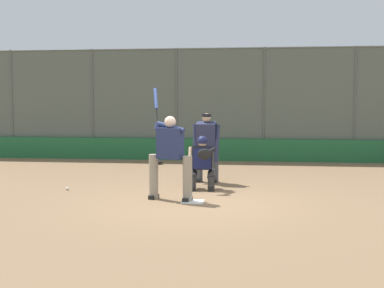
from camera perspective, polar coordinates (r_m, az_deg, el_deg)
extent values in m
plane|color=#846647|center=(10.49, 0.08, -6.20)|extent=(160.00, 160.00, 0.00)
cube|color=white|center=(10.49, 0.08, -6.17)|extent=(0.43, 0.43, 0.01)
cylinder|color=#515651|center=(17.58, 16.98, 4.05)|extent=(0.08, 0.08, 3.65)
cylinder|color=#515651|center=(17.33, 7.67, 4.21)|extent=(0.08, 0.08, 3.65)
cylinder|color=#515651|center=(17.53, -1.66, 4.25)|extent=(0.08, 0.08, 3.65)
cylinder|color=#515651|center=(18.19, -10.55, 4.20)|extent=(0.08, 0.08, 3.65)
cylinder|color=#515651|center=(19.24, -18.64, 4.06)|extent=(0.08, 0.08, 3.65)
cube|color=#515B51|center=(17.37, 2.98, 4.24)|extent=(19.85, 0.01, 3.65)
cylinder|color=#515651|center=(17.45, 3.01, 10.14)|extent=(19.85, 0.06, 0.06)
cube|color=#236638|center=(17.35, 2.93, -0.61)|extent=(19.45, 0.18, 0.71)
cube|color=slate|center=(20.05, 3.08, -0.72)|extent=(13.90, 3.05, 0.12)
cube|color=slate|center=(18.94, 2.85, -0.56)|extent=(13.90, 0.55, 0.44)
cube|color=#B7BABC|center=(18.92, 2.85, 0.22)|extent=(13.90, 0.24, 0.08)
cube|color=slate|center=(19.47, 2.97, 0.06)|extent=(13.90, 0.55, 0.76)
cube|color=#B7BABC|center=(19.44, 2.98, 1.30)|extent=(13.90, 0.24, 0.08)
cube|color=slate|center=(20.01, 3.09, 0.65)|extent=(13.90, 0.55, 1.08)
cube|color=#B7BABC|center=(19.97, 3.10, 2.31)|extent=(13.90, 0.24, 0.08)
cube|color=slate|center=(20.54, 3.20, 1.21)|extent=(13.90, 0.55, 1.40)
cube|color=#B7BABC|center=(20.51, 3.21, 3.27)|extent=(13.90, 0.24, 0.08)
cube|color=slate|center=(21.08, 3.31, 1.74)|extent=(13.90, 0.55, 1.72)
cube|color=#B7BABC|center=(21.05, 3.32, 4.18)|extent=(13.90, 0.24, 0.08)
cylinder|color=gray|center=(10.46, -0.48, -3.74)|extent=(0.19, 0.19, 0.90)
cube|color=black|center=(10.53, -0.48, -5.94)|extent=(0.18, 0.30, 0.08)
cylinder|color=gray|center=(10.78, -4.12, -3.49)|extent=(0.19, 0.19, 0.90)
cube|color=black|center=(10.85, -4.11, -5.62)|extent=(0.18, 0.30, 0.08)
cube|color=navy|center=(10.53, -2.34, 0.08)|extent=(0.55, 0.41, 0.62)
sphere|color=beige|center=(10.51, -2.35, 2.37)|extent=(0.23, 0.23, 0.23)
cylinder|color=navy|center=(10.54, -2.31, 1.81)|extent=(0.62, 0.32, 0.23)
cylinder|color=navy|center=(10.67, -3.73, 1.84)|extent=(0.12, 0.16, 0.17)
sphere|color=black|center=(10.69, -3.69, 2.20)|extent=(0.04, 0.04, 0.04)
cylinder|color=black|center=(10.78, -3.75, 3.00)|extent=(0.09, 0.21, 0.31)
cylinder|color=#334789|center=(10.99, -3.89, 4.86)|extent=(0.16, 0.32, 0.44)
cylinder|color=#333333|center=(11.71, 2.06, -4.27)|extent=(0.15, 0.15, 0.31)
cylinder|color=#333333|center=(11.88, 2.08, -3.30)|extent=(0.21, 0.47, 0.24)
cube|color=black|center=(11.73, 2.06, -4.82)|extent=(0.12, 0.27, 0.08)
cylinder|color=#333333|center=(11.73, 0.06, -4.26)|extent=(0.15, 0.15, 0.31)
cylinder|color=#333333|center=(11.90, 0.12, -3.28)|extent=(0.21, 0.47, 0.24)
cube|color=black|center=(11.75, 0.06, -4.80)|extent=(0.12, 0.27, 0.08)
cube|color=black|center=(11.88, 1.11, -1.51)|extent=(0.46, 0.38, 0.55)
cube|color=#191E47|center=(11.74, 1.08, -1.59)|extent=(0.41, 0.16, 0.46)
sphere|color=tan|center=(11.85, 1.12, 0.16)|extent=(0.20, 0.20, 0.20)
sphere|color=#191E47|center=(11.85, 1.12, 0.33)|extent=(0.23, 0.23, 0.23)
cylinder|color=black|center=(11.62, 1.88, -0.81)|extent=(0.26, 0.54, 0.16)
ellipsoid|color=black|center=(11.39, 1.34, -1.10)|extent=(0.31, 0.12, 0.24)
cylinder|color=tan|center=(11.90, -0.17, -1.38)|extent=(0.11, 0.31, 0.44)
cylinder|color=#4C4C51|center=(12.84, 2.45, -2.24)|extent=(0.18, 0.18, 0.85)
cube|color=black|center=(12.89, 2.44, -3.93)|extent=(0.13, 0.29, 0.08)
cylinder|color=#4C4C51|center=(12.91, 0.75, -2.19)|extent=(0.18, 0.18, 0.85)
cube|color=black|center=(12.97, 0.74, -3.88)|extent=(0.13, 0.29, 0.08)
cube|color=#282D4C|center=(12.75, 1.56, 0.99)|extent=(0.49, 0.44, 0.65)
sphere|color=tan|center=(12.73, 1.56, 2.81)|extent=(0.21, 0.21, 0.21)
cylinder|color=black|center=(12.73, 1.56, 3.08)|extent=(0.22, 0.22, 0.07)
cylinder|color=#282D4C|center=(12.66, 2.68, 0.06)|extent=(0.16, 0.24, 0.90)
cylinder|color=#282D4C|center=(12.75, 0.33, 0.11)|extent=(0.13, 0.24, 0.90)
sphere|color=black|center=(16.14, -0.96, -2.17)|extent=(0.04, 0.04, 0.04)
cylinder|color=black|center=(16.30, -0.87, -2.10)|extent=(0.03, 0.34, 0.03)
cylinder|color=#28282D|center=(16.70, -0.65, -1.93)|extent=(0.07, 0.48, 0.07)
ellipsoid|color=black|center=(16.40, -3.67, -1.98)|extent=(0.32, 0.20, 0.11)
ellipsoid|color=black|center=(16.33, -4.04, -2.03)|extent=(0.11, 0.09, 0.09)
sphere|color=white|center=(12.12, -13.17, -4.64)|extent=(0.07, 0.07, 0.07)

